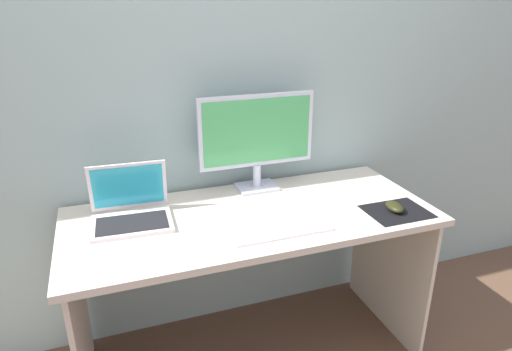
{
  "coord_description": "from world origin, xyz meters",
  "views": [
    {
      "loc": [
        -0.53,
        -1.54,
        1.54
      ],
      "look_at": [
        0.01,
        -0.02,
        0.89
      ],
      "focal_mm": 31.49,
      "sensor_mm": 36.0,
      "label": 1
    }
  ],
  "objects_px": {
    "keyboard_external": "(281,231)",
    "monitor": "(257,137)",
    "mouse": "(395,207)",
    "laptop": "(131,211)"
  },
  "relations": [
    {
      "from": "laptop",
      "to": "mouse",
      "type": "distance_m",
      "value": 1.06
    },
    {
      "from": "keyboard_external",
      "to": "mouse",
      "type": "height_order",
      "value": "mouse"
    },
    {
      "from": "monitor",
      "to": "mouse",
      "type": "relative_size",
      "value": 5.24
    },
    {
      "from": "monitor",
      "to": "keyboard_external",
      "type": "distance_m",
      "value": 0.49
    },
    {
      "from": "monitor",
      "to": "keyboard_external",
      "type": "height_order",
      "value": "monitor"
    },
    {
      "from": "monitor",
      "to": "mouse",
      "type": "distance_m",
      "value": 0.65
    },
    {
      "from": "keyboard_external",
      "to": "mouse",
      "type": "distance_m",
      "value": 0.5
    },
    {
      "from": "laptop",
      "to": "mouse",
      "type": "bearing_deg",
      "value": -14.91
    },
    {
      "from": "keyboard_external",
      "to": "monitor",
      "type": "bearing_deg",
      "value": 82.5
    },
    {
      "from": "keyboard_external",
      "to": "mouse",
      "type": "relative_size",
      "value": 3.87
    }
  ]
}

